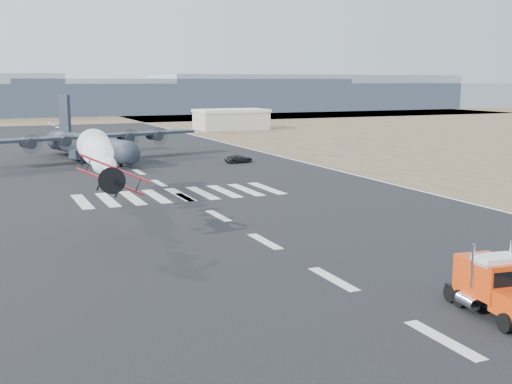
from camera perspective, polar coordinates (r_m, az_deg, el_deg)
ground at (r=37.75m, az=16.33°, el=-12.50°), size 500.00×500.00×0.00m
scrub_far at (r=257.94m, az=-18.52°, el=6.21°), size 500.00×80.00×0.00m
runway_markings at (r=90.60m, az=-8.62°, el=0.79°), size 60.00×260.00×0.01m
ridge_seg_d at (r=287.54m, az=-19.14°, el=7.80°), size 150.00×50.00×13.00m
ridge_seg_e at (r=299.77m, az=-6.55°, el=8.53°), size 150.00×50.00×15.00m
ridge_seg_f at (r=324.80m, az=4.61°, el=8.83°), size 150.00×50.00×17.00m
ridge_seg_g at (r=360.03m, az=13.87°, el=8.36°), size 150.00×50.00×13.00m
hangar_right at (r=189.81m, az=-2.23°, el=6.49°), size 20.50×12.50×5.90m
semi_truck at (r=41.93m, az=20.46°, el=-7.81°), size 3.51×8.41×3.72m
aerobatic_biplane at (r=57.41m, az=-12.61°, el=1.31°), size 6.02×5.84×3.89m
smoke_trail at (r=78.03m, az=-13.91°, el=3.58°), size 4.83×24.73×4.06m
transport_aircraft at (r=119.21m, az=-14.57°, el=4.18°), size 39.39×32.19×11.50m
support_vehicle at (r=112.07m, az=-1.53°, el=2.97°), size 5.17×2.97×1.36m
crew_a at (r=114.31m, az=-12.49°, el=2.98°), size 0.73×0.64×1.76m
crew_b at (r=111.31m, az=-15.17°, el=2.63°), size 0.78×0.89×1.55m
crew_c at (r=111.60m, az=-13.50°, el=2.73°), size 0.56×1.05×1.57m
crew_d at (r=113.31m, az=-15.24°, el=2.78°), size 1.06×1.02×1.66m
crew_e at (r=114.65m, az=-12.99°, el=3.01°), size 1.08×0.92×1.89m
crew_f at (r=115.28m, az=-13.45°, el=2.96°), size 1.03×1.57×1.62m
crew_g at (r=111.15m, az=-11.04°, el=2.87°), size 0.83×0.88×1.89m
crew_h at (r=115.72m, az=-14.77°, el=2.97°), size 0.94×1.00×1.76m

